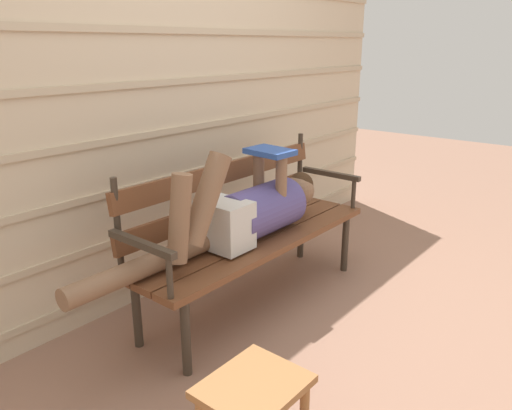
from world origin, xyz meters
name	(u,v)px	position (x,y,z in m)	size (l,w,h in m)	color
ground_plane	(274,309)	(0.00, 0.00, 0.00)	(12.00, 12.00, 0.00)	#936B56
house_siding	(178,81)	(0.00, 0.72, 1.24)	(4.31, 0.08, 2.48)	beige
park_bench	(247,225)	(0.00, 0.20, 0.47)	(1.61, 0.47, 0.87)	brown
reclining_person	(246,211)	(-0.08, 0.13, 0.59)	(1.65, 0.28, 0.55)	#514784
footstool	(253,397)	(-0.87, -0.58, 0.25)	(0.37, 0.31, 0.31)	#9E6638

